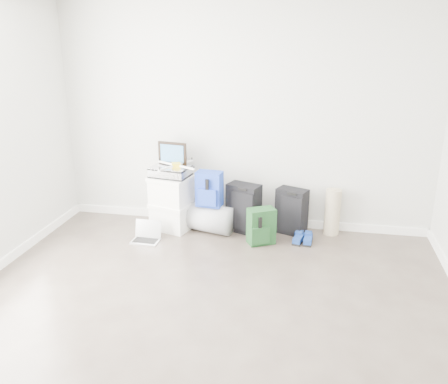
% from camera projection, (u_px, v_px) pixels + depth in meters
% --- Properties ---
extents(ground, '(5.00, 5.00, 0.00)m').
position_uv_depth(ground, '(193.00, 343.00, 3.71)').
color(ground, '#3C322C').
rests_on(ground, ground).
extents(room_envelope, '(4.52, 5.02, 2.71)m').
position_uv_depth(room_envelope, '(188.00, 124.00, 3.17)').
color(room_envelope, beige).
rests_on(room_envelope, ground).
extents(boxes_stack, '(0.55, 0.49, 0.67)m').
position_uv_depth(boxes_stack, '(172.00, 203.00, 5.76)').
color(boxes_stack, white).
rests_on(boxes_stack, ground).
extents(briefcase, '(0.48, 0.39, 0.13)m').
position_uv_depth(briefcase, '(170.00, 172.00, 5.63)').
color(briefcase, '#B2B2B7').
rests_on(briefcase, boxes_stack).
extents(painting, '(0.36, 0.08, 0.27)m').
position_uv_depth(painting, '(172.00, 153.00, 5.66)').
color(painting, black).
rests_on(painting, briefcase).
extents(drone, '(0.52, 0.52, 0.05)m').
position_uv_depth(drone, '(176.00, 165.00, 5.57)').
color(drone, yellow).
rests_on(drone, briefcase).
extents(duffel_bag, '(0.62, 0.48, 0.34)m').
position_uv_depth(duffel_bag, '(210.00, 218.00, 5.72)').
color(duffel_bag, gray).
rests_on(duffel_bag, ground).
extents(blue_backpack, '(0.32, 0.25, 0.42)m').
position_uv_depth(blue_backpack, '(209.00, 190.00, 5.57)').
color(blue_backpack, '#172196').
rests_on(blue_backpack, duffel_bag).
extents(large_suitcase, '(0.44, 0.36, 0.59)m').
position_uv_depth(large_suitcase, '(244.00, 208.00, 5.69)').
color(large_suitcase, black).
rests_on(large_suitcase, ground).
extents(green_backpack, '(0.35, 0.33, 0.42)m').
position_uv_depth(green_backpack, '(261.00, 227.00, 5.38)').
color(green_backpack, '#133517').
rests_on(green_backpack, ground).
extents(carry_on, '(0.40, 0.34, 0.55)m').
position_uv_depth(carry_on, '(292.00, 211.00, 5.64)').
color(carry_on, black).
rests_on(carry_on, ground).
extents(shoes, '(0.23, 0.25, 0.08)m').
position_uv_depth(shoes, '(303.00, 239.00, 5.45)').
color(shoes, black).
rests_on(shoes, ground).
extents(rolled_rug, '(0.18, 0.18, 0.56)m').
position_uv_depth(rolled_rug, '(332.00, 212.00, 5.62)').
color(rolled_rug, tan).
rests_on(rolled_rug, ground).
extents(laptop, '(0.32, 0.23, 0.22)m').
position_uv_depth(laptop, '(147.00, 236.00, 5.51)').
color(laptop, silver).
rests_on(laptop, ground).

